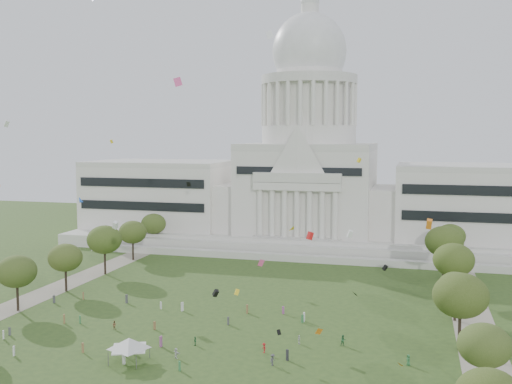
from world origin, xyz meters
name	(u,v)px	position (x,y,z in m)	size (l,w,h in m)	color
ground	(185,361)	(0.00, 0.00, 0.00)	(400.00, 400.00, 0.00)	#314C1F
capitol	(308,179)	(0.00, 113.59, 22.30)	(160.00, 64.50, 91.30)	beige
path_left	(42,294)	(-48.00, 30.00, 0.02)	(8.00, 160.00, 0.04)	gray
path_right	(476,329)	(48.00, 30.00, 0.02)	(8.00, 160.00, 0.04)	gray
row_tree_r_1	(485,345)	(46.22, -1.75, 7.66)	(7.58, 7.58, 10.78)	black
row_tree_l_2	(17,271)	(-45.04, 17.30, 8.51)	(8.42, 8.42, 11.97)	black
row_tree_r_2	(461,296)	(44.17, 17.44, 9.66)	(9.55, 9.55, 13.58)	black
row_tree_l_3	(65,258)	(-44.09, 33.92, 8.21)	(8.12, 8.12, 11.55)	black
row_tree_r_3	(456,286)	(44.40, 34.48, 7.08)	(7.01, 7.01, 9.98)	black
row_tree_l_4	(104,240)	(-44.08, 52.42, 9.39)	(9.29, 9.29, 13.21)	black
row_tree_r_4	(454,260)	(44.76, 50.04, 9.29)	(9.19, 9.19, 13.06)	black
row_tree_l_5	(133,232)	(-45.22, 71.01, 8.42)	(8.33, 8.33, 11.85)	black
row_tree_r_5	(444,242)	(43.49, 70.19, 9.93)	(9.82, 9.82, 13.96)	black
row_tree_l_6	(154,224)	(-46.87, 89.14, 8.27)	(8.19, 8.19, 11.64)	black
row_tree_r_6	(451,236)	(45.96, 88.13, 8.51)	(8.42, 8.42, 11.97)	black
event_tent	(129,343)	(-8.66, -2.76, 3.23)	(9.83, 9.83, 4.17)	#4C4C4C
person_0	(408,360)	(35.77, 7.78, 0.91)	(0.89, 0.58, 1.82)	#33723F
person_2	(343,340)	(24.45, 14.05, 1.00)	(0.97, 0.60, 2.00)	#33723F
person_3	(264,348)	(11.72, 7.08, 0.87)	(1.13, 0.58, 1.74)	#B21E1E
person_4	(195,341)	(-1.02, 7.45, 0.80)	(0.94, 0.51, 1.61)	#33723F
person_5	(176,353)	(-1.88, 0.83, 0.88)	(1.63, 0.65, 1.76)	silver
person_8	(114,325)	(-19.26, 11.65, 0.84)	(0.81, 0.50, 1.67)	olive
person_9	(273,360)	(14.52, 1.95, 0.96)	(1.24, 0.64, 1.92)	#4C4C51
person_10	(299,340)	(16.70, 12.96, 0.81)	(0.94, 0.52, 1.61)	silver
distant_crowd	(153,323)	(-12.38, 14.38, 0.87)	(57.89, 35.64, 1.94)	#4C4C51
kite_swarm	(194,195)	(-1.68, 9.28, 26.65)	(86.92, 107.68, 64.91)	yellow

